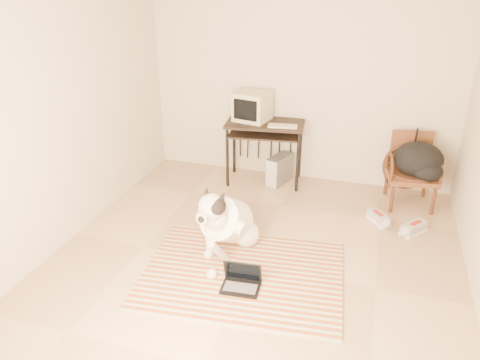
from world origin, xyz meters
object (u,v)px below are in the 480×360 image
at_px(computer_desk, 265,131).
at_px(pc_tower, 279,170).
at_px(dog, 227,222).
at_px(backpack, 420,162).
at_px(laptop, 241,281).
at_px(rattan_chair, 411,170).
at_px(crt_monitor, 252,106).

bearing_deg(computer_desk, pc_tower, 2.73).
bearing_deg(computer_desk, dog, -88.04).
bearing_deg(backpack, computer_desk, 175.43).
height_order(dog, laptop, dog).
distance_m(laptop, pc_tower, 2.31).
height_order(laptop, pc_tower, pc_tower).
xyz_separation_m(computer_desk, rattan_chair, (1.84, -0.07, -0.28)).
height_order(computer_desk, crt_monitor, crt_monitor).
bearing_deg(backpack, laptop, -125.69).
bearing_deg(laptop, backpack, 54.31).
bearing_deg(crt_monitor, computer_desk, -18.22).
relative_size(computer_desk, backpack, 1.86).
bearing_deg(backpack, crt_monitor, 174.17).
relative_size(laptop, pc_tower, 0.81).
xyz_separation_m(computer_desk, pc_tower, (0.21, 0.01, -0.52)).
distance_m(crt_monitor, pc_tower, 0.91).
relative_size(laptop, rattan_chair, 0.42).
bearing_deg(pc_tower, rattan_chair, -2.64).
bearing_deg(rattan_chair, backpack, -51.45).
xyz_separation_m(dog, laptop, (0.32, -0.55, -0.25)).
xyz_separation_m(pc_tower, backpack, (1.70, -0.16, 0.39)).
relative_size(crt_monitor, backpack, 0.85).
bearing_deg(laptop, computer_desk, 99.42).
bearing_deg(rattan_chair, crt_monitor, 176.43).
distance_m(computer_desk, crt_monitor, 0.36).
distance_m(computer_desk, rattan_chair, 1.87).
height_order(computer_desk, backpack, computer_desk).
height_order(laptop, computer_desk, computer_desk).
bearing_deg(dog, rattan_chair, 43.13).
relative_size(computer_desk, pc_tower, 2.37).
xyz_separation_m(laptop, rattan_chair, (1.46, 2.22, 0.35)).
bearing_deg(rattan_chair, computer_desk, 177.97).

